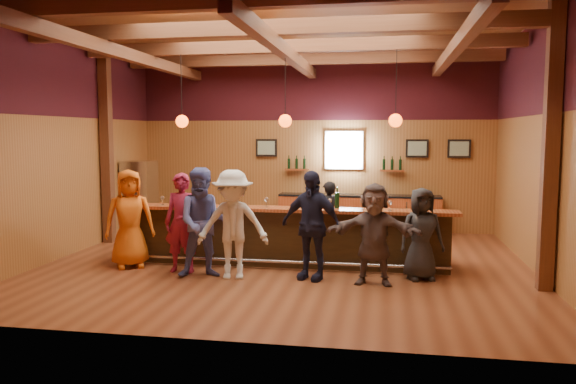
{
  "coord_description": "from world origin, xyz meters",
  "views": [
    {
      "loc": [
        1.84,
        -10.26,
        2.48
      ],
      "look_at": [
        0.0,
        0.3,
        1.35
      ],
      "focal_mm": 35.0,
      "sensor_mm": 36.0,
      "label": 1
    }
  ],
  "objects_px": {
    "customer_orange": "(129,219)",
    "ice_bucket": "(307,202)",
    "bottle_a": "(310,201)",
    "customer_dark": "(421,234)",
    "customer_denim": "(204,223)",
    "bar_counter": "(288,236)",
    "customer_redvest": "(182,223)",
    "customer_brown": "(374,234)",
    "bartender": "(328,217)",
    "customer_navy": "(311,225)",
    "back_bar_cabinet": "(359,214)",
    "stainless_fridge": "(140,198)",
    "customer_white": "(233,225)"
  },
  "relations": [
    {
      "from": "bar_counter",
      "to": "customer_dark",
      "type": "height_order",
      "value": "customer_dark"
    },
    {
      "from": "bar_counter",
      "to": "bartender",
      "type": "height_order",
      "value": "bartender"
    },
    {
      "from": "customer_denim",
      "to": "customer_navy",
      "type": "bearing_deg",
      "value": -13.21
    },
    {
      "from": "back_bar_cabinet",
      "to": "customer_redvest",
      "type": "relative_size",
      "value": 2.25
    },
    {
      "from": "customer_redvest",
      "to": "customer_navy",
      "type": "distance_m",
      "value": 2.33
    },
    {
      "from": "bartender",
      "to": "bar_counter",
      "type": "bearing_deg",
      "value": 35.44
    },
    {
      "from": "customer_navy",
      "to": "customer_redvest",
      "type": "bearing_deg",
      "value": -164.01
    },
    {
      "from": "bottle_a",
      "to": "customer_dark",
      "type": "bearing_deg",
      "value": -17.71
    },
    {
      "from": "customer_denim",
      "to": "ice_bucket",
      "type": "distance_m",
      "value": 1.96
    },
    {
      "from": "customer_dark",
      "to": "bartender",
      "type": "bearing_deg",
      "value": 115.32
    },
    {
      "from": "customer_orange",
      "to": "ice_bucket",
      "type": "xyz_separation_m",
      "value": [
        3.23,
        0.58,
        0.31
      ]
    },
    {
      "from": "stainless_fridge",
      "to": "customer_orange",
      "type": "xyz_separation_m",
      "value": [
        1.3,
        -3.28,
        0.01
      ]
    },
    {
      "from": "customer_redvest",
      "to": "bartender",
      "type": "bearing_deg",
      "value": 42.21
    },
    {
      "from": "customer_orange",
      "to": "ice_bucket",
      "type": "bearing_deg",
      "value": -19.43
    },
    {
      "from": "ice_bucket",
      "to": "bottle_a",
      "type": "height_order",
      "value": "bottle_a"
    },
    {
      "from": "customer_redvest",
      "to": "customer_navy",
      "type": "bearing_deg",
      "value": -1.82
    },
    {
      "from": "customer_orange",
      "to": "customer_redvest",
      "type": "distance_m",
      "value": 1.1
    },
    {
      "from": "customer_redvest",
      "to": "bottle_a",
      "type": "height_order",
      "value": "customer_redvest"
    },
    {
      "from": "stainless_fridge",
      "to": "bartender",
      "type": "xyz_separation_m",
      "value": [
        4.78,
        -1.34,
        -0.16
      ]
    },
    {
      "from": "customer_denim",
      "to": "bartender",
      "type": "distance_m",
      "value": 3.06
    },
    {
      "from": "customer_redvest",
      "to": "bottle_a",
      "type": "distance_m",
      "value": 2.37
    },
    {
      "from": "stainless_fridge",
      "to": "ice_bucket",
      "type": "relative_size",
      "value": 7.96
    },
    {
      "from": "ice_bucket",
      "to": "customer_denim",
      "type": "bearing_deg",
      "value": -148.17
    },
    {
      "from": "customer_brown",
      "to": "bartender",
      "type": "distance_m",
      "value": 2.57
    },
    {
      "from": "customer_redvest",
      "to": "back_bar_cabinet",
      "type": "bearing_deg",
      "value": 58.22
    },
    {
      "from": "bar_counter",
      "to": "customer_redvest",
      "type": "distance_m",
      "value": 2.04
    },
    {
      "from": "bar_counter",
      "to": "customer_white",
      "type": "relative_size",
      "value": 3.38
    },
    {
      "from": "customer_orange",
      "to": "customer_navy",
      "type": "height_order",
      "value": "customer_navy"
    },
    {
      "from": "back_bar_cabinet",
      "to": "customer_navy",
      "type": "distance_m",
      "value": 4.74
    },
    {
      "from": "customer_white",
      "to": "bartender",
      "type": "height_order",
      "value": "customer_white"
    },
    {
      "from": "ice_bucket",
      "to": "customer_navy",
      "type": "bearing_deg",
      "value": -78.05
    },
    {
      "from": "back_bar_cabinet",
      "to": "customer_white",
      "type": "xyz_separation_m",
      "value": [
        -1.9,
        -4.86,
        0.45
      ]
    },
    {
      "from": "bottle_a",
      "to": "customer_denim",
      "type": "bearing_deg",
      "value": -147.15
    },
    {
      "from": "customer_dark",
      "to": "bottle_a",
      "type": "relative_size",
      "value": 5.04
    },
    {
      "from": "bar_counter",
      "to": "customer_orange",
      "type": "bearing_deg",
      "value": -163.6
    },
    {
      "from": "customer_navy",
      "to": "customer_brown",
      "type": "height_order",
      "value": "customer_navy"
    },
    {
      "from": "bar_counter",
      "to": "bartender",
      "type": "distance_m",
      "value": 1.31
    },
    {
      "from": "stainless_fridge",
      "to": "ice_bucket",
      "type": "bearing_deg",
      "value": -30.78
    },
    {
      "from": "customer_navy",
      "to": "bottle_a",
      "type": "bearing_deg",
      "value": 116.92
    },
    {
      "from": "back_bar_cabinet",
      "to": "stainless_fridge",
      "type": "relative_size",
      "value": 2.22
    },
    {
      "from": "bar_counter",
      "to": "customer_redvest",
      "type": "height_order",
      "value": "customer_redvest"
    },
    {
      "from": "customer_denim",
      "to": "bartender",
      "type": "xyz_separation_m",
      "value": [
        1.9,
        2.39,
        -0.2
      ]
    },
    {
      "from": "bar_counter",
      "to": "customer_redvest",
      "type": "bearing_deg",
      "value": -149.7
    },
    {
      "from": "customer_redvest",
      "to": "customer_brown",
      "type": "distance_m",
      "value": 3.4
    },
    {
      "from": "stainless_fridge",
      "to": "bartender",
      "type": "height_order",
      "value": "stainless_fridge"
    },
    {
      "from": "customer_denim",
      "to": "bartender",
      "type": "bearing_deg",
      "value": 33.11
    },
    {
      "from": "stainless_fridge",
      "to": "customer_orange",
      "type": "relative_size",
      "value": 0.99
    },
    {
      "from": "customer_denim",
      "to": "bottle_a",
      "type": "distance_m",
      "value": 2.04
    },
    {
      "from": "bar_counter",
      "to": "bartender",
      "type": "xyz_separation_m",
      "value": [
        0.67,
        1.11,
        0.22
      ]
    },
    {
      "from": "customer_dark",
      "to": "customer_denim",
      "type": "bearing_deg",
      "value": 169.83
    }
  ]
}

